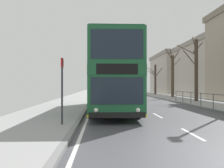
{
  "coord_description": "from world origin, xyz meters",
  "views": [
    {
      "loc": [
        -3.26,
        -5.12,
        1.75
      ],
      "look_at": [
        -2.6,
        7.94,
        1.82
      ],
      "focal_mm": 35.38,
      "sensor_mm": 36.0,
      "label": 1
    }
  ],
  "objects_px": {
    "bare_tree_far_01": "(173,75)",
    "double_decker_bus_main": "(112,76)",
    "bare_tree_far_02": "(196,68)",
    "background_building_00": "(180,74)",
    "bare_tree_far_00": "(155,79)",
    "bus_stop_sign_near": "(62,83)",
    "background_building_02": "(211,70)"
  },
  "relations": [
    {
      "from": "bare_tree_far_00",
      "to": "bare_tree_far_02",
      "type": "height_order",
      "value": "bare_tree_far_02"
    },
    {
      "from": "bus_stop_sign_near",
      "to": "background_building_02",
      "type": "height_order",
      "value": "background_building_02"
    },
    {
      "from": "double_decker_bus_main",
      "to": "background_building_00",
      "type": "relative_size",
      "value": 0.73
    },
    {
      "from": "bare_tree_far_01",
      "to": "background_building_02",
      "type": "height_order",
      "value": "background_building_02"
    },
    {
      "from": "double_decker_bus_main",
      "to": "bare_tree_far_02",
      "type": "xyz_separation_m",
      "value": [
        8.88,
        7.2,
        1.16
      ]
    },
    {
      "from": "bare_tree_far_01",
      "to": "background_building_02",
      "type": "distance_m",
      "value": 9.37
    },
    {
      "from": "bare_tree_far_02",
      "to": "bus_stop_sign_near",
      "type": "bearing_deg",
      "value": -131.35
    },
    {
      "from": "double_decker_bus_main",
      "to": "background_building_02",
      "type": "height_order",
      "value": "background_building_02"
    },
    {
      "from": "bare_tree_far_00",
      "to": "bare_tree_far_01",
      "type": "height_order",
      "value": "bare_tree_far_01"
    },
    {
      "from": "double_decker_bus_main",
      "to": "background_building_02",
      "type": "distance_m",
      "value": 26.18
    },
    {
      "from": "bus_stop_sign_near",
      "to": "bare_tree_far_00",
      "type": "height_order",
      "value": "bare_tree_far_00"
    },
    {
      "from": "double_decker_bus_main",
      "to": "bus_stop_sign_near",
      "type": "xyz_separation_m",
      "value": [
        -2.37,
        -5.59,
        -0.52
      ]
    },
    {
      "from": "bare_tree_far_01",
      "to": "background_building_02",
      "type": "relative_size",
      "value": 0.42
    },
    {
      "from": "bus_stop_sign_near",
      "to": "background_building_00",
      "type": "distance_m",
      "value": 43.27
    },
    {
      "from": "background_building_00",
      "to": "bare_tree_far_00",
      "type": "bearing_deg",
      "value": -130.23
    },
    {
      "from": "double_decker_bus_main",
      "to": "background_building_00",
      "type": "bearing_deg",
      "value": 63.13
    },
    {
      "from": "bare_tree_far_01",
      "to": "double_decker_bus_main",
      "type": "bearing_deg",
      "value": -121.16
    },
    {
      "from": "bare_tree_far_01",
      "to": "bare_tree_far_02",
      "type": "height_order",
      "value": "bare_tree_far_02"
    },
    {
      "from": "double_decker_bus_main",
      "to": "background_building_02",
      "type": "bearing_deg",
      "value": 49.42
    },
    {
      "from": "bus_stop_sign_near",
      "to": "double_decker_bus_main",
      "type": "bearing_deg",
      "value": 67.03
    },
    {
      "from": "bare_tree_far_00",
      "to": "background_building_00",
      "type": "height_order",
      "value": "background_building_00"
    },
    {
      "from": "double_decker_bus_main",
      "to": "bare_tree_far_01",
      "type": "distance_m",
      "value": 17.52
    },
    {
      "from": "bare_tree_far_01",
      "to": "bus_stop_sign_near",
      "type": "bearing_deg",
      "value": -119.05
    },
    {
      "from": "bare_tree_far_02",
      "to": "bare_tree_far_01",
      "type": "bearing_deg",
      "value": 88.77
    },
    {
      "from": "bare_tree_far_02",
      "to": "background_building_02",
      "type": "relative_size",
      "value": 0.43
    },
    {
      "from": "bare_tree_far_01",
      "to": "background_building_02",
      "type": "xyz_separation_m",
      "value": [
        7.94,
        4.86,
        1.06
      ]
    },
    {
      "from": "double_decker_bus_main",
      "to": "bare_tree_far_01",
      "type": "relative_size",
      "value": 1.62
    },
    {
      "from": "bus_stop_sign_near",
      "to": "bare_tree_far_02",
      "type": "relative_size",
      "value": 0.41
    },
    {
      "from": "bus_stop_sign_near",
      "to": "background_building_02",
      "type": "bearing_deg",
      "value": 52.71
    },
    {
      "from": "bare_tree_far_01",
      "to": "bare_tree_far_02",
      "type": "xyz_separation_m",
      "value": [
        -0.17,
        -7.77,
        0.31
      ]
    },
    {
      "from": "bare_tree_far_00",
      "to": "background_building_00",
      "type": "relative_size",
      "value": 0.36
    },
    {
      "from": "double_decker_bus_main",
      "to": "bare_tree_far_00",
      "type": "relative_size",
      "value": 2.03
    }
  ]
}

